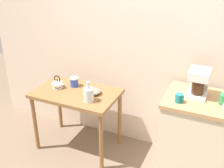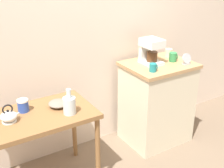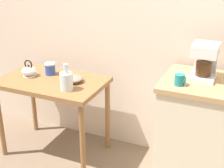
{
  "view_description": "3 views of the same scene",
  "coord_description": "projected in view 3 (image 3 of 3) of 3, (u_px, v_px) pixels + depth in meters",
  "views": [
    {
      "loc": [
        0.77,
        -2.32,
        2.15
      ],
      "look_at": [
        -0.27,
        -0.01,
        0.92
      ],
      "focal_mm": 44.95,
      "sensor_mm": 36.0,
      "label": 1
    },
    {
      "loc": [
        -1.33,
        -2.17,
        1.95
      ],
      "look_at": [
        -0.0,
        -0.02,
        0.85
      ],
      "focal_mm": 48.1,
      "sensor_mm": 36.0,
      "label": 2
    },
    {
      "loc": [
        0.83,
        -2.19,
        1.8
      ],
      "look_at": [
        -0.12,
        -0.02,
        0.8
      ],
      "focal_mm": 52.03,
      "sensor_mm": 36.0,
      "label": 3
    }
  ],
  "objects": [
    {
      "name": "canister_enamel",
      "position": [
        50.0,
        69.0,
        2.94
      ],
      "size": [
        0.1,
        0.1,
        0.11
      ],
      "color": "#2D4CAD",
      "rests_on": "wooden_table"
    },
    {
      "name": "glass_carafe_vase",
      "position": [
        66.0,
        81.0,
        2.61
      ],
      "size": [
        0.11,
        0.11,
        0.22
      ],
      "color": "silver",
      "rests_on": "wooden_table"
    },
    {
      "name": "back_wall",
      "position": [
        160.0,
        0.0,
        2.65
      ],
      "size": [
        4.4,
        0.1,
        2.8
      ],
      "primitive_type": "cube",
      "color": "beige",
      "rests_on": "ground_plane"
    },
    {
      "name": "coffee_maker",
      "position": [
        205.0,
        59.0,
        2.34
      ],
      "size": [
        0.18,
        0.22,
        0.26
      ],
      "color": "white",
      "rests_on": "kitchen_counter"
    },
    {
      "name": "mug_dark_teal",
      "position": [
        180.0,
        80.0,
        2.25
      ],
      "size": [
        0.08,
        0.07,
        0.08
      ],
      "color": "teal",
      "rests_on": "kitchen_counter"
    },
    {
      "name": "teakettle",
      "position": [
        29.0,
        71.0,
        2.9
      ],
      "size": [
        0.16,
        0.13,
        0.15
      ],
      "color": "white",
      "rests_on": "wooden_table"
    },
    {
      "name": "bowl_stoneware",
      "position": [
        73.0,
        79.0,
        2.78
      ],
      "size": [
        0.17,
        0.17,
        0.05
      ],
      "color": "gray",
      "rests_on": "wooden_table"
    },
    {
      "name": "wooden_table",
      "position": [
        53.0,
        90.0,
        2.87
      ],
      "size": [
        0.92,
        0.57,
        0.73
      ],
      "color": "olive",
      "rests_on": "ground_plane"
    },
    {
      "name": "kitchen_counter",
      "position": [
        205.0,
        136.0,
        2.5
      ],
      "size": [
        0.7,
        0.56,
        0.91
      ],
      "color": "beige",
      "rests_on": "ground_plane"
    }
  ]
}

